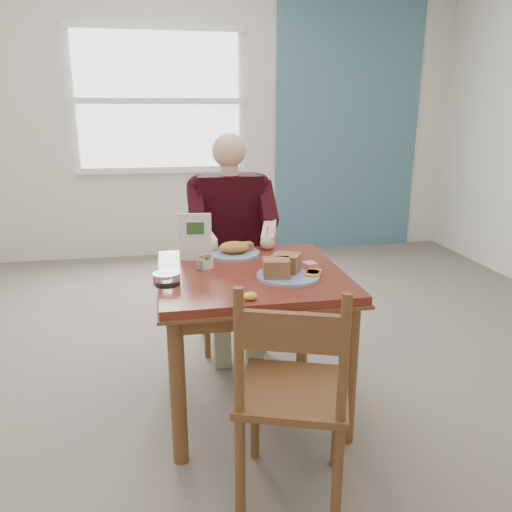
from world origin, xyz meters
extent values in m
plane|color=#6A6156|center=(0.00, 0.00, 0.00)|extent=(6.00, 6.00, 0.00)
plane|color=silver|center=(0.00, 3.00, 1.40)|extent=(5.50, 0.00, 5.50)
cube|color=#456E81|center=(1.60, 2.98, 1.40)|extent=(1.60, 0.02, 2.80)
ellipsoid|color=yellow|center=(-0.07, -0.38, 0.77)|extent=(0.07, 0.06, 0.03)
ellipsoid|color=white|center=(0.18, 0.15, 0.77)|extent=(0.08, 0.07, 0.05)
cylinder|color=silver|center=(0.25, 0.00, 0.76)|extent=(0.11, 0.11, 0.01)
cube|color=white|center=(-0.40, 2.97, 1.60)|extent=(1.60, 0.02, 1.30)
cube|color=white|center=(-0.40, 2.96, 2.28)|extent=(1.72, 0.04, 0.06)
cube|color=white|center=(-0.40, 2.96, 0.92)|extent=(1.72, 0.04, 0.06)
cube|color=white|center=(-0.40, 2.96, 1.60)|extent=(1.72, 0.04, 0.06)
cube|color=maroon|center=(0.00, 0.00, 0.73)|extent=(0.90, 0.90, 0.04)
cube|color=brown|center=(0.00, 0.00, 0.70)|extent=(0.92, 0.92, 0.01)
cylinder|color=brown|center=(-0.39, -0.39, 0.35)|extent=(0.07, 0.07, 0.71)
cylinder|color=brown|center=(0.39, -0.39, 0.35)|extent=(0.07, 0.07, 0.71)
cylinder|color=brown|center=(-0.39, 0.39, 0.35)|extent=(0.07, 0.07, 0.71)
cylinder|color=brown|center=(0.39, 0.39, 0.35)|extent=(0.07, 0.07, 0.71)
cube|color=brown|center=(0.00, -0.39, 0.66)|extent=(0.80, 0.03, 0.08)
cube|color=brown|center=(0.00, 0.39, 0.66)|extent=(0.80, 0.03, 0.08)
cube|color=brown|center=(-0.39, 0.00, 0.66)|extent=(0.03, 0.80, 0.08)
cube|color=brown|center=(0.39, 0.00, 0.66)|extent=(0.03, 0.80, 0.08)
cylinder|color=brown|center=(-0.18, 0.57, 0.23)|extent=(0.04, 0.04, 0.45)
cylinder|color=brown|center=(0.18, 0.57, 0.23)|extent=(0.04, 0.04, 0.45)
cylinder|color=brown|center=(-0.18, 0.93, 0.23)|extent=(0.04, 0.04, 0.45)
cylinder|color=brown|center=(0.18, 0.93, 0.23)|extent=(0.04, 0.04, 0.45)
cube|color=brown|center=(0.00, 0.75, 0.47)|extent=(0.42, 0.42, 0.03)
cylinder|color=brown|center=(-0.18, 0.93, 0.70)|extent=(0.04, 0.04, 0.50)
cylinder|color=brown|center=(0.18, 0.93, 0.70)|extent=(0.04, 0.04, 0.50)
cube|color=brown|center=(0.00, 0.93, 0.80)|extent=(0.38, 0.03, 0.14)
cylinder|color=brown|center=(-0.06, -0.43, 0.23)|extent=(0.05, 0.05, 0.45)
cylinder|color=brown|center=(0.28, -0.55, 0.23)|extent=(0.05, 0.05, 0.45)
cylinder|color=brown|center=(-0.18, -0.77, 0.23)|extent=(0.05, 0.05, 0.45)
cylinder|color=brown|center=(0.16, -0.89, 0.23)|extent=(0.05, 0.05, 0.45)
cube|color=brown|center=(0.05, -0.66, 0.47)|extent=(0.54, 0.54, 0.03)
cylinder|color=brown|center=(-0.18, -0.77, 0.70)|extent=(0.05, 0.05, 0.50)
cylinder|color=brown|center=(0.16, -0.89, 0.70)|extent=(0.05, 0.05, 0.50)
cube|color=brown|center=(-0.01, -0.83, 0.80)|extent=(0.37, 0.15, 0.14)
cube|color=gray|center=(-0.10, 0.63, 0.54)|extent=(0.13, 0.38, 0.12)
cube|color=gray|center=(0.10, 0.63, 0.54)|extent=(0.13, 0.38, 0.12)
cube|color=gray|center=(-0.10, 0.45, 0.24)|extent=(0.10, 0.10, 0.48)
cube|color=gray|center=(0.10, 0.45, 0.24)|extent=(0.10, 0.10, 0.48)
cube|color=black|center=(0.00, 0.78, 0.84)|extent=(0.40, 0.22, 0.58)
sphere|color=black|center=(-0.19, 0.78, 1.06)|extent=(0.15, 0.15, 0.15)
sphere|color=black|center=(0.19, 0.78, 1.06)|extent=(0.15, 0.15, 0.15)
cylinder|color=#E1B18F|center=(0.00, 0.76, 1.15)|extent=(0.11, 0.11, 0.08)
sphere|color=#E1B18F|center=(0.00, 0.76, 1.28)|extent=(0.21, 0.21, 0.21)
cube|color=black|center=(-0.22, 0.67, 0.96)|extent=(0.09, 0.29, 0.27)
cube|color=black|center=(0.22, 0.67, 0.96)|extent=(0.09, 0.29, 0.27)
sphere|color=black|center=(-0.22, 0.55, 0.86)|extent=(0.09, 0.09, 0.09)
sphere|color=black|center=(0.22, 0.55, 0.86)|extent=(0.09, 0.09, 0.09)
cube|color=#E1B18F|center=(-0.19, 0.46, 0.82)|extent=(0.14, 0.23, 0.14)
cube|color=#E1B18F|center=(0.19, 0.46, 0.82)|extent=(0.14, 0.23, 0.14)
sphere|color=#E1B18F|center=(-0.16, 0.37, 0.79)|extent=(0.08, 0.08, 0.08)
sphere|color=#E1B18F|center=(0.16, 0.37, 0.79)|extent=(0.08, 0.08, 0.08)
cylinder|color=silver|center=(0.16, 0.37, 0.84)|extent=(0.01, 0.05, 0.12)
cylinder|color=white|center=(0.16, -0.13, 0.76)|extent=(0.37, 0.37, 0.02)
cube|color=tan|center=(0.10, -0.15, 0.81)|extent=(0.14, 0.12, 0.08)
cube|color=tan|center=(0.16, -0.08, 0.81)|extent=(0.16, 0.15, 0.08)
cylinder|color=orange|center=(0.27, -0.16, 0.77)|extent=(0.10, 0.10, 0.01)
cylinder|color=orange|center=(0.28, -0.14, 0.77)|extent=(0.08, 0.08, 0.01)
cylinder|color=orange|center=(0.29, -0.12, 0.77)|extent=(0.08, 0.08, 0.01)
cube|color=pink|center=(0.28, -0.06, 0.78)|extent=(0.07, 0.07, 0.03)
cylinder|color=white|center=(-0.04, 0.29, 0.76)|extent=(0.34, 0.34, 0.02)
ellipsoid|color=#C58A2E|center=(-0.04, 0.29, 0.80)|extent=(0.19, 0.17, 0.06)
cube|color=tan|center=(0.02, 0.33, 0.79)|extent=(0.11, 0.08, 0.04)
cylinder|color=white|center=(-0.22, 0.10, 0.77)|extent=(0.11, 0.11, 0.04)
cube|color=pink|center=(-0.23, 0.10, 0.80)|extent=(0.03, 0.02, 0.02)
cube|color=#6699D8|center=(-0.21, 0.11, 0.80)|extent=(0.03, 0.01, 0.02)
cube|color=#EAD159|center=(-0.21, 0.09, 0.80)|extent=(0.03, 0.03, 0.02)
cube|color=white|center=(-0.23, 0.11, 0.80)|extent=(0.03, 0.02, 0.02)
cylinder|color=white|center=(-0.25, 0.07, 0.78)|extent=(0.04, 0.04, 0.06)
cylinder|color=silver|center=(-0.25, 0.07, 0.82)|extent=(0.04, 0.04, 0.01)
cylinder|color=white|center=(-0.20, 0.08, 0.78)|extent=(0.04, 0.04, 0.06)
cylinder|color=silver|center=(-0.20, 0.08, 0.82)|extent=(0.04, 0.04, 0.01)
cylinder|color=white|center=(-0.41, -0.13, 0.78)|extent=(0.14, 0.14, 0.06)
cylinder|color=white|center=(-0.43, -0.12, 0.80)|extent=(0.03, 0.03, 0.02)
cylinder|color=white|center=(-0.39, -0.12, 0.80)|extent=(0.03, 0.03, 0.02)
cylinder|color=white|center=(-0.42, -0.15, 0.80)|extent=(0.03, 0.03, 0.02)
cube|color=white|center=(-0.25, 0.23, 0.88)|extent=(0.17, 0.04, 0.25)
cube|color=#2D5926|center=(-0.25, 0.23, 0.93)|extent=(0.09, 0.02, 0.06)
camera|label=1|loc=(-0.41, -2.32, 1.52)|focal=35.00mm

